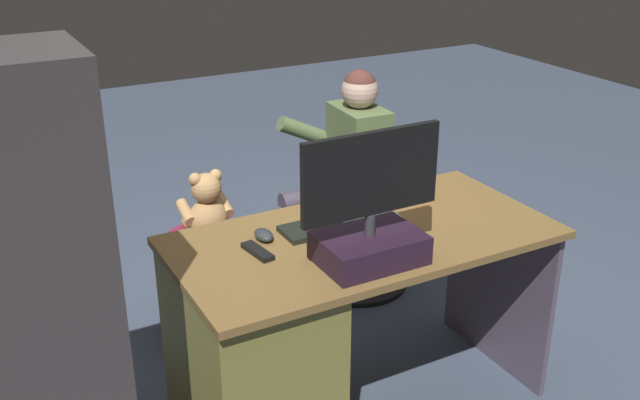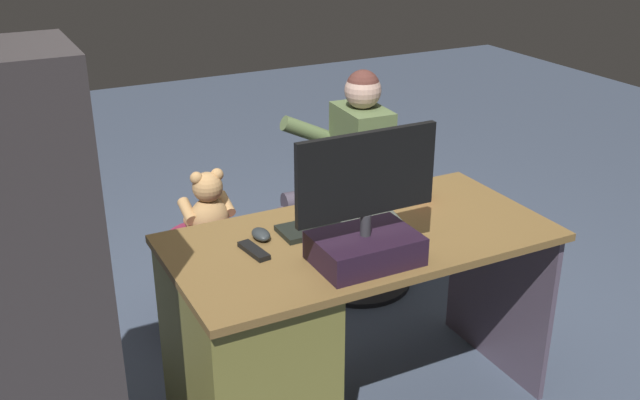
{
  "view_description": "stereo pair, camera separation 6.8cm",
  "coord_description": "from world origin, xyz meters",
  "px_view_note": "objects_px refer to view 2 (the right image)",
  "views": [
    {
      "loc": [
        1.28,
        2.42,
        1.91
      ],
      "look_at": [
        -0.05,
        -0.02,
        0.72
      ],
      "focal_mm": 41.64,
      "sensor_mm": 36.0,
      "label": 1
    },
    {
      "loc": [
        1.22,
        2.45,
        1.91
      ],
      "look_at": [
        -0.05,
        -0.02,
        0.72
      ],
      "focal_mm": 41.64,
      "sensor_mm": 36.0,
      "label": 2
    }
  ],
  "objects_px": {
    "desk": "(272,342)",
    "teddy_bear": "(208,207)",
    "monitor": "(365,225)",
    "person": "(346,167)",
    "cup": "(423,187)",
    "office_chair_teddy": "(213,273)",
    "computer_mouse": "(261,234)",
    "visitor_chair": "(359,238)",
    "keyboard": "(334,224)",
    "tv_remote": "(254,251)"
  },
  "relations": [
    {
      "from": "desk",
      "to": "teddy_bear",
      "type": "xyz_separation_m",
      "value": [
        -0.05,
        -0.81,
        0.19
      ]
    },
    {
      "from": "monitor",
      "to": "person",
      "type": "relative_size",
      "value": 0.44
    },
    {
      "from": "cup",
      "to": "office_chair_teddy",
      "type": "distance_m",
      "value": 1.06
    },
    {
      "from": "desk",
      "to": "person",
      "type": "bearing_deg",
      "value": -132.07
    },
    {
      "from": "computer_mouse",
      "to": "monitor",
      "type": "bearing_deg",
      "value": 127.82
    },
    {
      "from": "cup",
      "to": "visitor_chair",
      "type": "distance_m",
      "value": 0.87
    },
    {
      "from": "computer_mouse",
      "to": "person",
      "type": "relative_size",
      "value": 0.09
    },
    {
      "from": "monitor",
      "to": "office_chair_teddy",
      "type": "relative_size",
      "value": 1.03
    },
    {
      "from": "keyboard",
      "to": "cup",
      "type": "relative_size",
      "value": 4.43
    },
    {
      "from": "desk",
      "to": "teddy_bear",
      "type": "relative_size",
      "value": 4.38
    },
    {
      "from": "cup",
      "to": "visitor_chair",
      "type": "relative_size",
      "value": 0.18
    },
    {
      "from": "monitor",
      "to": "cup",
      "type": "relative_size",
      "value": 5.24
    },
    {
      "from": "tv_remote",
      "to": "teddy_bear",
      "type": "bearing_deg",
      "value": -105.19
    },
    {
      "from": "desk",
      "to": "office_chair_teddy",
      "type": "height_order",
      "value": "desk"
    },
    {
      "from": "cup",
      "to": "office_chair_teddy",
      "type": "height_order",
      "value": "cup"
    },
    {
      "from": "cup",
      "to": "tv_remote",
      "type": "height_order",
      "value": "cup"
    },
    {
      "from": "keyboard",
      "to": "computer_mouse",
      "type": "relative_size",
      "value": 4.38
    },
    {
      "from": "visitor_chair",
      "to": "teddy_bear",
      "type": "bearing_deg",
      "value": 2.59
    },
    {
      "from": "keyboard",
      "to": "person",
      "type": "bearing_deg",
      "value": -121.8
    },
    {
      "from": "computer_mouse",
      "to": "visitor_chair",
      "type": "distance_m",
      "value": 1.21
    },
    {
      "from": "desk",
      "to": "tv_remote",
      "type": "distance_m",
      "value": 0.36
    },
    {
      "from": "visitor_chair",
      "to": "tv_remote",
      "type": "bearing_deg",
      "value": 42.19
    },
    {
      "from": "tv_remote",
      "to": "person",
      "type": "bearing_deg",
      "value": -143.18
    },
    {
      "from": "monitor",
      "to": "visitor_chair",
      "type": "relative_size",
      "value": 0.94
    },
    {
      "from": "cup",
      "to": "tv_remote",
      "type": "xyz_separation_m",
      "value": [
        0.78,
        0.14,
        -0.04
      ]
    },
    {
      "from": "cup",
      "to": "keyboard",
      "type": "bearing_deg",
      "value": 9.4
    },
    {
      "from": "teddy_bear",
      "to": "visitor_chair",
      "type": "relative_size",
      "value": 0.59
    },
    {
      "from": "desk",
      "to": "monitor",
      "type": "height_order",
      "value": "monitor"
    },
    {
      "from": "keyboard",
      "to": "cup",
      "type": "bearing_deg",
      "value": -170.6
    },
    {
      "from": "monitor",
      "to": "keyboard",
      "type": "relative_size",
      "value": 1.18
    },
    {
      "from": "monitor",
      "to": "teddy_bear",
      "type": "xyz_separation_m",
      "value": [
        0.21,
        -0.99,
        -0.28
      ]
    },
    {
      "from": "teddy_bear",
      "to": "visitor_chair",
      "type": "height_order",
      "value": "teddy_bear"
    },
    {
      "from": "monitor",
      "to": "person",
      "type": "xyz_separation_m",
      "value": [
        -0.49,
        -1.02,
        -0.23
      ]
    },
    {
      "from": "computer_mouse",
      "to": "office_chair_teddy",
      "type": "xyz_separation_m",
      "value": [
        -0.03,
        -0.67,
        -0.49
      ]
    },
    {
      "from": "office_chair_teddy",
      "to": "visitor_chair",
      "type": "distance_m",
      "value": 0.8
    },
    {
      "from": "office_chair_teddy",
      "to": "keyboard",
      "type": "bearing_deg",
      "value": 109.72
    },
    {
      "from": "keyboard",
      "to": "office_chair_teddy",
      "type": "distance_m",
      "value": 0.88
    },
    {
      "from": "tv_remote",
      "to": "office_chair_teddy",
      "type": "distance_m",
      "value": 0.9
    },
    {
      "from": "visitor_chair",
      "to": "person",
      "type": "xyz_separation_m",
      "value": [
        0.09,
        0.01,
        0.4
      ]
    },
    {
      "from": "monitor",
      "to": "office_chair_teddy",
      "type": "distance_m",
      "value": 1.17
    },
    {
      "from": "tv_remote",
      "to": "person",
      "type": "relative_size",
      "value": 0.13
    },
    {
      "from": "monitor",
      "to": "cup",
      "type": "height_order",
      "value": "monitor"
    },
    {
      "from": "computer_mouse",
      "to": "teddy_bear",
      "type": "relative_size",
      "value": 0.3
    },
    {
      "from": "computer_mouse",
      "to": "office_chair_teddy",
      "type": "bearing_deg",
      "value": -92.61
    },
    {
      "from": "teddy_bear",
      "to": "keyboard",
      "type": "bearing_deg",
      "value": 109.41
    },
    {
      "from": "keyboard",
      "to": "teddy_bear",
      "type": "relative_size",
      "value": 1.33
    },
    {
      "from": "tv_remote",
      "to": "office_chair_teddy",
      "type": "bearing_deg",
      "value": -105.3
    },
    {
      "from": "computer_mouse",
      "to": "cup",
      "type": "height_order",
      "value": "cup"
    },
    {
      "from": "keyboard",
      "to": "tv_remote",
      "type": "relative_size",
      "value": 2.8
    },
    {
      "from": "office_chair_teddy",
      "to": "cup",
      "type": "bearing_deg",
      "value": 137.79
    }
  ]
}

